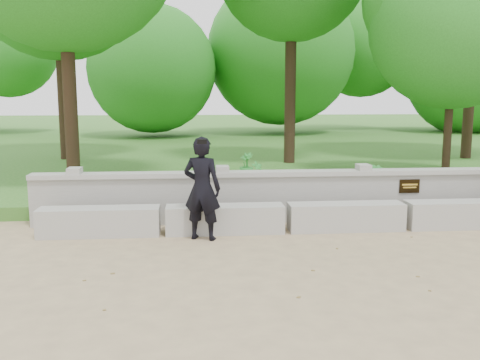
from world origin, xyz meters
name	(u,v)px	position (x,y,z in m)	size (l,w,h in m)	color
ground	(459,264)	(0.00, 0.00, 0.00)	(80.00, 80.00, 0.00)	tan
lawn	(283,149)	(0.00, 14.00, 0.12)	(40.00, 22.00, 0.25)	#27601A
concrete_bench	(404,215)	(0.00, 1.90, 0.22)	(11.90, 0.45, 0.45)	#A6A49D
parapet_wall	(390,194)	(0.00, 2.60, 0.46)	(12.50, 0.35, 0.90)	#9C9A93
man_main	(202,188)	(-3.37, 1.53, 0.80)	(0.68, 0.63, 1.60)	black
tree_near_right	(455,11)	(2.36, 5.34, 4.05)	(3.78, 3.78, 5.69)	#382619
shrub_a	(257,173)	(-2.09, 5.07, 0.51)	(0.27, 0.19, 0.52)	#2F8B34
shrub_b	(376,182)	(-0.02, 3.30, 0.56)	(0.35, 0.28, 0.63)	#2F8B34
shrub_d	(246,165)	(-2.23, 6.16, 0.55)	(0.33, 0.30, 0.59)	#2F8B34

